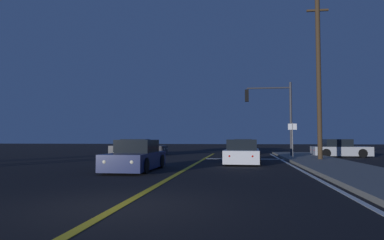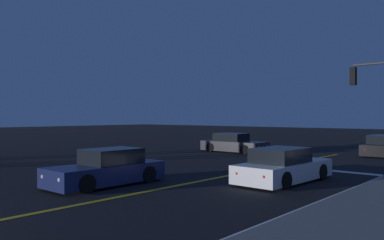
{
  "view_description": "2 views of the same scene",
  "coord_description": "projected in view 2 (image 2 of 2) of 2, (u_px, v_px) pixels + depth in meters",
  "views": [
    {
      "loc": [
        2.48,
        -7.0,
        1.4
      ],
      "look_at": [
        -0.69,
        15.7,
        2.61
      ],
      "focal_mm": 32.77,
      "sensor_mm": 36.0,
      "label": 1
    },
    {
      "loc": [
        9.9,
        -1.02,
        2.57
      ],
      "look_at": [
        -1.29,
        11.77,
        2.39
      ],
      "focal_mm": 36.72,
      "sensor_mm": 36.0,
      "label": 2
    }
  ],
  "objects": [
    {
      "name": "car_lead_oncoming_white",
      "position": [
        283.0,
        167.0,
        15.24
      ],
      "size": [
        2.05,
        4.75,
        1.34
      ],
      "rotation": [
        0.0,
        0.0,
        -0.03
      ],
      "color": "silver",
      "rests_on": "ground"
    },
    {
      "name": "stop_bar",
      "position": [
        330.0,
        170.0,
        18.42
      ],
      "size": [
        5.33,
        0.5,
        0.01
      ],
      "primitive_type": "cube",
      "color": "white",
      "rests_on": "ground"
    },
    {
      "name": "car_parked_curb_navy",
      "position": [
        107.0,
        169.0,
        14.6
      ],
      "size": [
        1.83,
        4.51,
        1.34
      ],
      "rotation": [
        0.0,
        0.0,
        3.14
      ],
      "color": "navy",
      "rests_on": "ground"
    },
    {
      "name": "car_far_approaching_charcoal",
      "position": [
        233.0,
        144.0,
        27.84
      ],
      "size": [
        4.74,
        2.0,
        1.34
      ],
      "rotation": [
        0.0,
        0.0,
        -1.56
      ],
      "color": "#2D2D33",
      "rests_on": "ground"
    },
    {
      "name": "lane_line_edge_right",
      "position": [
        305.0,
        208.0,
        10.96
      ],
      "size": [
        0.16,
        31.6,
        0.01
      ],
      "primitive_type": "cube",
      "color": "white",
      "rests_on": "ground"
    },
    {
      "name": "sidewalk_right",
      "position": [
        375.0,
        216.0,
        9.74
      ],
      "size": [
        3.2,
        33.46,
        0.15
      ],
      "primitive_type": "cube",
      "color": "slate",
      "rests_on": "ground"
    },
    {
      "name": "lane_line_center",
      "position": [
        174.0,
        186.0,
        14.3
      ],
      "size": [
        0.2,
        31.6,
        0.01
      ],
      "primitive_type": "cube",
      "color": "gold",
      "rests_on": "ground"
    }
  ]
}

